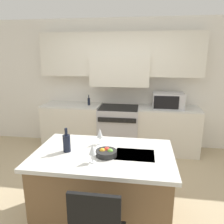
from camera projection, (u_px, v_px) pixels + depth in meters
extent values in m
plane|color=tan|center=(104.00, 199.00, 3.09)|extent=(10.00, 10.00, 0.00)
cube|color=silver|center=(121.00, 84.00, 4.73)|extent=(10.00, 0.06, 2.70)
cube|color=silver|center=(120.00, 55.00, 4.37)|extent=(3.24, 0.34, 0.85)
cube|color=silver|center=(120.00, 71.00, 4.43)|extent=(1.19, 0.40, 0.60)
cube|color=silver|center=(73.00, 126.00, 4.78)|extent=(1.22, 0.62, 0.91)
cube|color=silver|center=(72.00, 105.00, 4.65)|extent=(1.22, 0.62, 0.03)
cube|color=silver|center=(168.00, 131.00, 4.49)|extent=(1.22, 0.62, 0.91)
cube|color=silver|center=(169.00, 109.00, 4.37)|extent=(1.22, 0.62, 0.03)
cube|color=#B7B7BC|center=(119.00, 129.00, 4.61)|extent=(0.81, 0.66, 0.92)
cube|color=black|center=(119.00, 107.00, 4.49)|extent=(0.78, 0.61, 0.01)
cube|color=black|center=(117.00, 120.00, 4.21)|extent=(0.75, 0.02, 0.09)
cylinder|color=black|center=(101.00, 120.00, 4.24)|extent=(0.04, 0.02, 0.04)
cylinder|color=black|center=(109.00, 120.00, 4.22)|extent=(0.04, 0.02, 0.04)
cylinder|color=black|center=(117.00, 120.00, 4.20)|extent=(0.04, 0.02, 0.04)
cylinder|color=black|center=(125.00, 121.00, 4.18)|extent=(0.04, 0.02, 0.04)
cylinder|color=black|center=(133.00, 121.00, 4.15)|extent=(0.04, 0.02, 0.04)
cube|color=#B7B7BC|center=(168.00, 100.00, 4.33)|extent=(0.60, 0.43, 0.30)
cube|color=black|center=(166.00, 103.00, 4.13)|extent=(0.47, 0.01, 0.25)
cube|color=brown|center=(104.00, 188.00, 2.64)|extent=(1.51, 0.93, 0.84)
cube|color=silver|center=(103.00, 154.00, 2.53)|extent=(1.60, 1.01, 0.04)
cube|color=#2D2D30|center=(135.00, 155.00, 2.47)|extent=(0.44, 0.32, 0.01)
cylinder|color=#B2B2B7|center=(135.00, 148.00, 2.65)|extent=(0.02, 0.02, 0.00)
cylinder|color=black|center=(67.00, 143.00, 2.53)|extent=(0.09, 0.09, 0.20)
cylinder|color=black|center=(66.00, 132.00, 2.49)|extent=(0.03, 0.03, 0.09)
cylinder|color=white|center=(93.00, 162.00, 2.30)|extent=(0.07, 0.07, 0.01)
cylinder|color=white|center=(93.00, 158.00, 2.29)|extent=(0.01, 0.01, 0.08)
cone|color=white|center=(93.00, 149.00, 2.26)|extent=(0.08, 0.08, 0.12)
cylinder|color=white|center=(100.00, 144.00, 2.76)|extent=(0.07, 0.07, 0.01)
cylinder|color=white|center=(100.00, 140.00, 2.75)|extent=(0.01, 0.01, 0.08)
cone|color=white|center=(100.00, 133.00, 2.72)|extent=(0.08, 0.08, 0.12)
cylinder|color=black|center=(106.00, 153.00, 2.43)|extent=(0.24, 0.24, 0.06)
sphere|color=gold|center=(102.00, 151.00, 2.43)|extent=(0.07, 0.07, 0.07)
sphere|color=#66A83D|center=(110.00, 151.00, 2.42)|extent=(0.07, 0.07, 0.07)
sphere|color=red|center=(107.00, 150.00, 2.46)|extent=(0.07, 0.07, 0.07)
cylinder|color=black|center=(89.00, 102.00, 4.58)|extent=(0.05, 0.05, 0.15)
cylinder|color=black|center=(89.00, 97.00, 4.55)|extent=(0.02, 0.02, 0.06)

